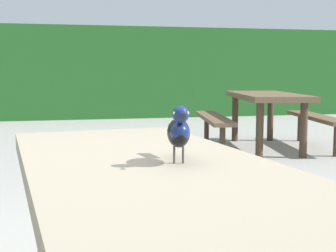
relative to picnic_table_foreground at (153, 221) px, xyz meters
name	(u,v)px	position (x,y,z in m)	size (l,w,h in m)	color
hedge_wall	(68,73)	(-0.16, 9.80, 0.45)	(28.00, 2.12, 2.00)	#235B23
picnic_table_foreground	(153,221)	(0.00, 0.00, 0.00)	(1.88, 1.91, 0.74)	gray
bird_grackle	(179,131)	(0.08, -0.01, 0.29)	(0.09, 0.29, 0.18)	black
picnic_table_mid_left	(266,107)	(2.36, 4.37, 0.00)	(1.92, 1.95, 0.74)	brown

